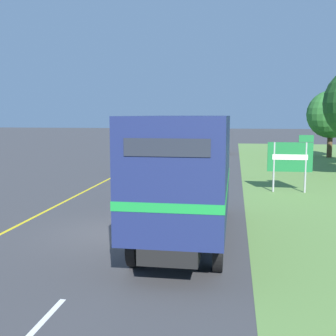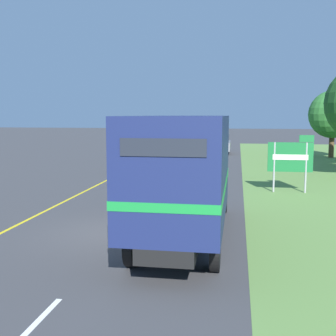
{
  "view_description": "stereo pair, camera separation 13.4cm",
  "coord_description": "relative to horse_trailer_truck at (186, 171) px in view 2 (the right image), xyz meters",
  "views": [
    {
      "loc": [
        3.26,
        -12.15,
        3.6
      ],
      "look_at": [
        0.3,
        6.54,
        1.2
      ],
      "focal_mm": 45.0,
      "sensor_mm": 36.0,
      "label": 1
    },
    {
      "loc": [
        3.39,
        -12.12,
        3.6
      ],
      "look_at": [
        0.3,
        6.54,
        1.2
      ],
      "focal_mm": 45.0,
      "sensor_mm": 36.0,
      "label": 2
    }
  ],
  "objects": [
    {
      "name": "highway_sign",
      "position": [
        3.91,
        8.16,
        -0.37
      ],
      "size": [
        2.04,
        0.09,
        2.68
      ],
      "color": "#9E9EA3",
      "rests_on": "ground"
    },
    {
      "name": "edge_line_yellow",
      "position": [
        -5.64,
        12.51,
        -1.99
      ],
      "size": [
        0.12,
        58.72,
        0.01
      ],
      "primitive_type": "cube",
      "color": "yellow",
      "rests_on": "ground"
    },
    {
      "name": "centre_dash_near",
      "position": [
        -1.94,
        0.88,
        -1.99
      ],
      "size": [
        0.12,
        2.6,
        0.01
      ],
      "primitive_type": "cube",
      "color": "white",
      "rests_on": "ground"
    },
    {
      "name": "roadside_tree_far",
      "position": [
        9.28,
        25.43,
        1.64
      ],
      "size": [
        4.01,
        4.01,
        5.65
      ],
      "color": "#4C3823",
      "rests_on": "ground"
    },
    {
      "name": "centre_dash_mid_b",
      "position": [
        -1.94,
        14.08,
        -1.99
      ],
      "size": [
        0.12,
        2.6,
        0.01
      ],
      "primitive_type": "cube",
      "color": "white",
      "rests_on": "ground"
    },
    {
      "name": "centre_dash_nearest",
      "position": [
        -1.94,
        -5.72,
        -1.99
      ],
      "size": [
        0.12,
        2.6,
        0.01
      ],
      "primitive_type": "cube",
      "color": "white",
      "rests_on": "ground"
    },
    {
      "name": "lead_car_grey_ahead",
      "position": [
        -0.13,
        27.69,
        -1.08
      ],
      "size": [
        1.8,
        4.03,
        1.78
      ],
      "color": "black",
      "rests_on": "ground"
    },
    {
      "name": "ground_plane",
      "position": [
        -1.94,
        0.29,
        -1.99
      ],
      "size": [
        200.0,
        200.0,
        0.0
      ],
      "primitive_type": "plane",
      "color": "#3D3D3F"
    },
    {
      "name": "centre_dash_far",
      "position": [
        -1.94,
        20.68,
        -1.99
      ],
      "size": [
        0.12,
        2.6,
        0.01
      ],
      "primitive_type": "cube",
      "color": "white",
      "rests_on": "ground"
    },
    {
      "name": "centre_dash_farthest",
      "position": [
        -1.94,
        27.28,
        -1.99
      ],
      "size": [
        0.12,
        2.6,
        0.01
      ],
      "primitive_type": "cube",
      "color": "white",
      "rests_on": "ground"
    },
    {
      "name": "centre_dash_mid_a",
      "position": [
        -1.94,
        7.48,
        -1.99
      ],
      "size": [
        0.12,
        2.6,
        0.01
      ],
      "primitive_type": "cube",
      "color": "white",
      "rests_on": "ground"
    },
    {
      "name": "horse_trailer_truck",
      "position": [
        0.0,
        0.0,
        0.0
      ],
      "size": [
        2.33,
        8.06,
        3.57
      ],
      "color": "black",
      "rests_on": "ground"
    },
    {
      "name": "lead_car_white",
      "position": [
        -3.7,
        13.33,
        -1.06
      ],
      "size": [
        1.8,
        4.03,
        1.83
      ],
      "color": "black",
      "rests_on": "ground"
    }
  ]
}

